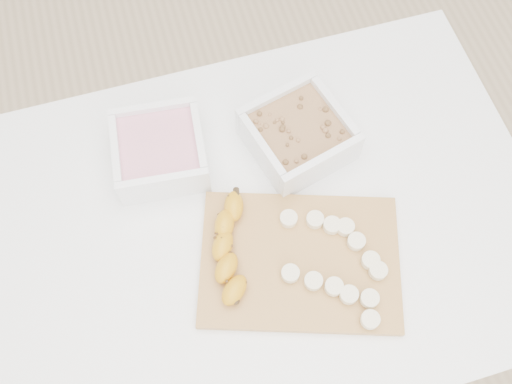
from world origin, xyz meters
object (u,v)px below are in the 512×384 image
object	(u,v)px
table	(260,239)
cutting_board	(300,261)
bowl_yogurt	(160,150)
bowl_granola	(298,135)
banana	(230,250)

from	to	relation	value
table	cutting_board	xyz separation A→B (m)	(0.04, -0.09, 0.10)
bowl_yogurt	bowl_granola	xyz separation A→B (m)	(0.25, -0.04, 0.00)
bowl_yogurt	cutting_board	xyz separation A→B (m)	(0.18, -0.26, -0.03)
banana	bowl_granola	bearing A→B (deg)	71.37
bowl_yogurt	bowl_granola	bearing A→B (deg)	-8.98
bowl_granola	bowl_yogurt	bearing A→B (deg)	171.02
bowl_granola	banana	world-z (taller)	bowl_granola
bowl_yogurt	table	bearing A→B (deg)	-49.99
table	cutting_board	size ratio (longest dim) A/B	3.00
table	banana	xyz separation A→B (m)	(-0.07, -0.05, 0.13)
table	banana	bearing A→B (deg)	-145.39
banana	bowl_yogurt	bearing A→B (deg)	135.36
table	bowl_yogurt	xyz separation A→B (m)	(-0.14, 0.17, 0.13)
table	bowl_yogurt	bearing A→B (deg)	130.01
bowl_granola	banana	distance (m)	0.25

